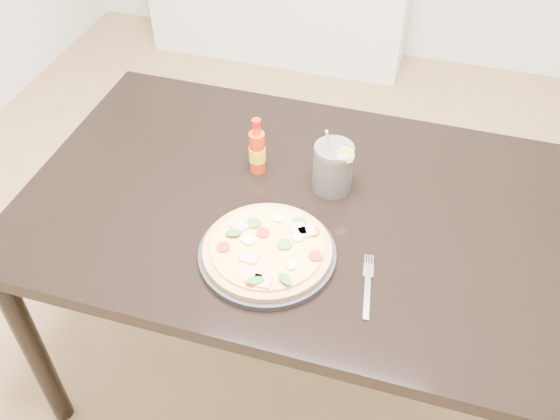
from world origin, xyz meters
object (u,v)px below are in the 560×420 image
(cola_cup, at_px, (333,169))
(pizza, at_px, (268,249))
(dining_table, at_px, (293,224))
(hot_sauce_bottle, at_px, (257,151))
(fork, at_px, (368,284))
(plate, at_px, (267,254))
(media_console, at_px, (278,12))

(cola_cup, bearing_deg, pizza, -107.25)
(dining_table, height_order, hot_sauce_bottle, hot_sauce_bottle)
(pizza, bearing_deg, dining_table, 88.18)
(hot_sauce_bottle, distance_m, fork, 0.48)
(plate, xyz_separation_m, hot_sauce_bottle, (-0.12, 0.29, 0.06))
(plate, distance_m, hot_sauce_bottle, 0.32)
(fork, xyz_separation_m, media_console, (-0.87, 2.18, -0.50))
(dining_table, xyz_separation_m, hot_sauce_bottle, (-0.13, 0.09, 0.15))
(dining_table, height_order, cola_cup, cola_cup)
(dining_table, relative_size, media_console, 1.00)
(dining_table, relative_size, cola_cup, 7.28)
(fork, bearing_deg, pizza, 167.40)
(dining_table, relative_size, pizza, 4.61)
(plate, bearing_deg, media_console, 106.18)
(hot_sauce_bottle, bearing_deg, media_console, 105.18)
(plate, distance_m, fork, 0.24)
(pizza, bearing_deg, hot_sauce_bottle, 112.42)
(plate, xyz_separation_m, fork, (0.24, -0.02, -0.01))
(cola_cup, bearing_deg, plate, -107.40)
(pizza, relative_size, media_console, 0.22)
(dining_table, height_order, pizza, pizza)
(dining_table, bearing_deg, cola_cup, 45.41)
(media_console, bearing_deg, fork, -68.23)
(dining_table, distance_m, fork, 0.33)
(pizza, height_order, cola_cup, cola_cup)
(fork, bearing_deg, dining_table, 128.85)
(cola_cup, xyz_separation_m, media_console, (-0.72, 1.88, -0.56))
(plate, distance_m, cola_cup, 0.30)
(plate, height_order, fork, plate)
(plate, bearing_deg, cola_cup, 72.60)
(pizza, xyz_separation_m, hot_sauce_bottle, (-0.12, 0.29, 0.04))
(hot_sauce_bottle, relative_size, media_console, 0.12)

